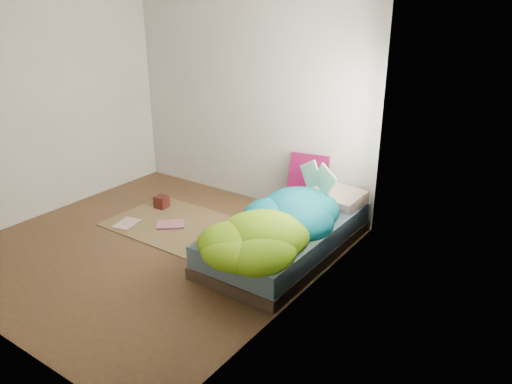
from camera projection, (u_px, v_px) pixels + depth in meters
ground at (153, 247)px, 5.36m from camera, size 3.50×3.50×0.00m
room_walls at (142, 96)px, 4.75m from camera, size 3.54×3.54×2.62m
bed at (286, 238)px, 5.19m from camera, size 1.00×2.00×0.34m
duvet at (275, 215)px, 4.90m from camera, size 0.96×1.84×0.34m
rug at (179, 225)px, 5.85m from camera, size 1.60×1.10×0.01m
pillow_floral at (336, 197)px, 5.61m from camera, size 0.67×0.48×0.14m
pillow_magenta at (309, 173)px, 5.87m from camera, size 0.47×0.23×0.45m
open_book at (318, 169)px, 5.28m from camera, size 0.43×0.21×0.26m
wooden_box at (162, 202)px, 6.30m from camera, size 0.16×0.16×0.15m
floor_book_a at (119, 222)px, 5.88m from camera, size 0.29×0.35×0.02m
floor_book_b at (171, 220)px, 5.93m from camera, size 0.40×0.39×0.03m
floor_book_c at (208, 247)px, 5.30m from camera, size 0.38×0.36×0.02m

